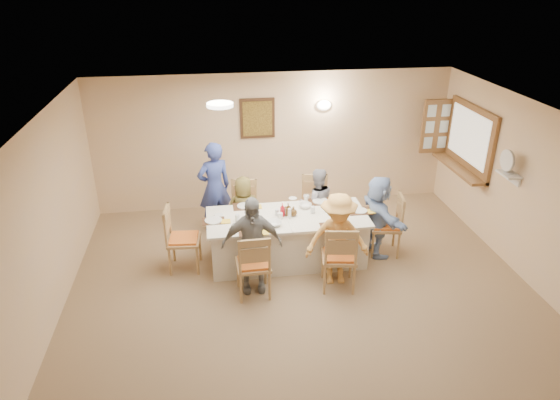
{
  "coord_description": "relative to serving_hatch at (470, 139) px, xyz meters",
  "views": [
    {
      "loc": [
        -1.17,
        -5.13,
        4.16
      ],
      "look_at": [
        -0.2,
        1.4,
        1.05
      ],
      "focal_mm": 32.0,
      "sensor_mm": 36.0,
      "label": 1
    }
  ],
  "objects": [
    {
      "name": "ground",
      "position": [
        -3.21,
        -2.4,
        -1.5
      ],
      "size": [
        7.0,
        7.0,
        0.0
      ],
      "primitive_type": "plane",
      "color": "#A18561"
    },
    {
      "name": "room_walls",
      "position": [
        -3.21,
        -2.4,
        0.01
      ],
      "size": [
        7.0,
        7.0,
        7.0
      ],
      "color": "#EAC28B",
      "rests_on": "ground"
    },
    {
      "name": "wall_picture",
      "position": [
        -3.51,
        1.06,
        0.2
      ],
      "size": [
        0.62,
        0.05,
        0.72
      ],
      "color": "#432817",
      "rests_on": "room_walls"
    },
    {
      "name": "wall_sconce",
      "position": [
        -2.31,
        1.04,
        0.4
      ],
      "size": [
        0.26,
        0.09,
        0.18
      ],
      "primitive_type": "ellipsoid",
      "color": "white",
      "rests_on": "room_walls"
    },
    {
      "name": "ceiling_light",
      "position": [
        -4.21,
        -0.9,
        0.97
      ],
      "size": [
        0.36,
        0.36,
        0.05
      ],
      "primitive_type": "cylinder",
      "color": "white",
      "rests_on": "room_walls"
    },
    {
      "name": "serving_hatch",
      "position": [
        0.0,
        0.0,
        0.0
      ],
      "size": [
        0.06,
        1.5,
        1.15
      ],
      "primitive_type": "cube",
      "color": "brown",
      "rests_on": "room_walls"
    },
    {
      "name": "hatch_sill",
      "position": [
        -0.12,
        0.0,
        -0.53
      ],
      "size": [
        0.3,
        1.5,
        0.05
      ],
      "primitive_type": "cube",
      "color": "brown",
      "rests_on": "room_walls"
    },
    {
      "name": "shutter_door",
      "position": [
        -0.26,
        0.76,
        0.0
      ],
      "size": [
        0.55,
        0.04,
        1.0
      ],
      "primitive_type": "cube",
      "color": "brown",
      "rests_on": "room_walls"
    },
    {
      "name": "fan_shelf",
      "position": [
        -0.08,
        -1.35,
        -0.1
      ],
      "size": [
        0.22,
        0.36,
        0.03
      ],
      "primitive_type": "cube",
      "color": "white",
      "rests_on": "room_walls"
    },
    {
      "name": "desk_fan",
      "position": [
        -0.11,
        -1.35,
        0.05
      ],
      "size": [
        0.3,
        0.3,
        0.28
      ],
      "primitive_type": null,
      "color": "#A5A5A8",
      "rests_on": "fan_shelf"
    },
    {
      "name": "dining_table",
      "position": [
        -3.29,
        -0.97,
        -1.12
      ],
      "size": [
        2.41,
        1.02,
        0.76
      ],
      "primitive_type": "cube",
      "color": "silver",
      "rests_on": "ground"
    },
    {
      "name": "chair_back_left",
      "position": [
        -3.89,
        -0.17,
        -1.01
      ],
      "size": [
        0.55,
        0.55,
        0.98
      ],
      "primitive_type": null,
      "rotation": [
        0.0,
        0.0,
        -0.17
      ],
      "color": "tan",
      "rests_on": "ground"
    },
    {
      "name": "chair_back_right",
      "position": [
        -2.69,
        -0.17,
        -1.0
      ],
      "size": [
        0.54,
        0.54,
        1.0
      ],
      "primitive_type": null,
      "rotation": [
        0.0,
        0.0,
        -0.15
      ],
      "color": "tan",
      "rests_on": "ground"
    },
    {
      "name": "chair_front_left",
      "position": [
        -3.89,
        -1.77,
        -1.01
      ],
      "size": [
        0.48,
        0.48,
        0.99
      ],
      "primitive_type": null,
      "rotation": [
        0.0,
        0.0,
        3.17
      ],
      "color": "tan",
      "rests_on": "ground"
    },
    {
      "name": "chair_front_right",
      "position": [
        -2.69,
        -1.77,
        -0.99
      ],
      "size": [
        0.56,
        0.56,
        1.02
      ],
      "primitive_type": null,
      "rotation": [
        0.0,
        0.0,
        2.98
      ],
      "color": "tan",
      "rests_on": "ground"
    },
    {
      "name": "chair_left_end",
      "position": [
        -4.84,
        -0.97,
        -0.99
      ],
      "size": [
        0.53,
        0.53,
        1.01
      ],
      "primitive_type": null,
      "rotation": [
        0.0,
        0.0,
        1.48
      ],
      "color": "tan",
      "rests_on": "ground"
    },
    {
      "name": "chair_right_end",
      "position": [
        -1.74,
        -0.97,
        -1.0
      ],
      "size": [
        0.55,
        0.55,
        1.0
      ],
      "primitive_type": null,
      "rotation": [
        0.0,
        0.0,
        -1.75
      ],
      "color": "tan",
      "rests_on": "ground"
    },
    {
      "name": "diner_back_left",
      "position": [
        -3.89,
        -0.29,
        -0.93
      ],
      "size": [
        0.56,
        0.36,
        1.14
      ],
      "primitive_type": "imported",
      "rotation": [
        0.0,
        0.0,
        3.14
      ],
      "color": "brown",
      "rests_on": "ground"
    },
    {
      "name": "diner_back_right",
      "position": [
        -2.69,
        -0.29,
        -0.89
      ],
      "size": [
        0.64,
        0.52,
        1.22
      ],
      "primitive_type": "imported",
      "rotation": [
        0.0,
        0.0,
        3.19
      ],
      "color": "#9494A4",
      "rests_on": "ground"
    },
    {
      "name": "diner_front_left",
      "position": [
        -3.89,
        -1.65,
        -0.79
      ],
      "size": [
        0.86,
        0.41,
        1.42
      ],
      "primitive_type": "imported",
      "rotation": [
        0.0,
        0.0,
        -0.04
      ],
      "color": "gray",
      "rests_on": "ground"
    },
    {
      "name": "diner_front_right",
      "position": [
        -2.69,
        -1.65,
        -0.81
      ],
      "size": [
        0.99,
        0.67,
        1.38
      ],
      "primitive_type": "imported",
      "rotation": [
        0.0,
        0.0,
        -0.09
      ],
      "color": "#F5B157",
      "rests_on": "ground"
    },
    {
      "name": "diner_right_end",
      "position": [
        -1.87,
        -0.97,
        -0.84
      ],
      "size": [
        1.33,
        0.75,
        1.31
      ],
      "primitive_type": "imported",
      "rotation": [
        0.0,
        0.0,
        1.72
      ],
      "color": "#97B4E6",
      "rests_on": "ground"
    },
    {
      "name": "caregiver",
      "position": [
        -4.34,
        0.18,
        -0.71
      ],
      "size": [
        0.82,
        0.74,
        1.59
      ],
      "primitive_type": "imported",
      "rotation": [
        0.0,
        0.0,
        3.48
      ],
      "color": "#374AA3",
      "rests_on": "ground"
    },
    {
      "name": "placemat_fl",
      "position": [
        -3.89,
        -1.39,
        -0.74
      ],
      "size": [
        0.32,
        0.24,
        0.01
      ],
      "primitive_type": "cube",
      "color": "#472B19",
      "rests_on": "dining_table"
    },
    {
      "name": "plate_fl",
      "position": [
        -3.89,
        -1.39,
        -0.73
      ],
      "size": [
        0.24,
        0.24,
        0.01
      ],
      "primitive_type": "cylinder",
      "color": "white",
      "rests_on": "dining_table"
    },
    {
      "name": "napkin_fl",
      "position": [
        -3.71,
        -1.44,
        -0.73
      ],
      "size": [
        0.15,
        0.15,
        0.01
      ],
      "primitive_type": "cube",
      "color": "yellow",
      "rests_on": "dining_table"
    },
    {
      "name": "placemat_fr",
      "position": [
        -2.69,
        -1.39,
        -0.74
      ],
      "size": [
        0.36,
        0.27,
        0.01
      ],
      "primitive_type": "cube",
      "color": "#472B19",
      "rests_on": "dining_table"
    },
    {
      "name": "plate_fr",
      "position": [
        -2.69,
        -1.39,
        -0.73
      ],
      "size": [
        0.23,
        0.23,
        0.01
      ],
      "primitive_type": "cylinder",
      "color": "white",
      "rests_on": "dining_table"
    },
    {
      "name": "napkin_fr",
      "position": [
        -2.51,
        -1.44,
        -0.73
      ],
      "size": [
        0.15,
        0.15,
        0.01
      ],
      "primitive_type": "cube",
      "color": "yellow",
      "rests_on": "dining_table"
    },
    {
      "name": "placemat_bl",
      "position": [
        -3.89,
        -0.55,
        -0.74
      ],
      "size": [
        0.37,
        0.28,
        0.01
      ],
      "primitive_type": "cube",
      "color": "#472B19",
      "rests_on": "dining_table"
    },
    {
      "name": "plate_bl",
      "position": [
        -3.89,
        -0.55,
        -0.73
      ],
      "size": [
        0.25,
        0.25,
        0.02
      ],
      "primitive_type": "cylinder",
      "color": "white",
      "rests_on": "dining_table"
    },
    {
      "name": "napkin_bl",
      "position": [
        -3.71,
        -0.6,
        -0.73
      ],
      "size": [
        0.15,
        0.15,
        0.01
      ],
      "primitive_type": "cube",
      "color": "yellow",
      "rests_on": "dining_table"
    },
    {
      "name": "placemat_br",
      "position": [
        -2.69,
        -0.55,
        -0.74
      ],
      "size": [
        0.37,
        0.28,
        0.01
      ],
      "primitive_type": "cube",
      "color": "#472B19",
      "rests_on": "dining_table"
    },
    {
      "name": "plate_br",
      "position": [
        -2.69,
        -0.55,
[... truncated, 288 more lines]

